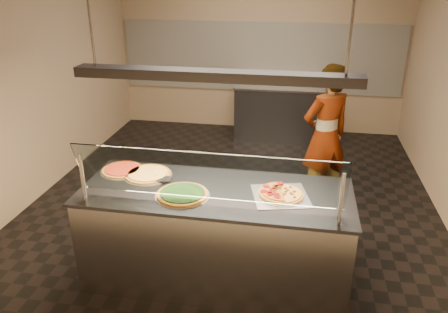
% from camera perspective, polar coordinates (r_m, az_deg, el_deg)
% --- Properties ---
extents(ground, '(5.00, 6.00, 0.02)m').
position_cam_1_polar(ground, '(5.51, 1.03, -6.44)').
color(ground, black).
rests_on(ground, ground).
extents(wall_back, '(5.00, 0.02, 3.00)m').
position_cam_1_polar(wall_back, '(7.87, 4.73, 14.25)').
color(wall_back, '#9D8465').
rests_on(wall_back, ground).
extents(wall_front, '(5.00, 0.02, 3.00)m').
position_cam_1_polar(wall_front, '(2.24, -11.35, -10.29)').
color(wall_front, '#9D8465').
rests_on(wall_front, ground).
extents(wall_left, '(0.02, 6.00, 3.00)m').
position_cam_1_polar(wall_left, '(5.87, -24.17, 9.25)').
color(wall_left, '#9D8465').
rests_on(wall_left, ground).
extents(tile_band, '(4.90, 0.02, 1.20)m').
position_cam_1_polar(tile_band, '(7.87, 4.66, 12.78)').
color(tile_band, silver).
rests_on(tile_band, wall_back).
extents(serving_counter, '(2.39, 0.94, 0.93)m').
position_cam_1_polar(serving_counter, '(4.09, -1.04, -10.22)').
color(serving_counter, '#B7B7BC').
rests_on(serving_counter, ground).
extents(sneeze_guard, '(2.15, 0.18, 0.54)m').
position_cam_1_polar(sneeze_guard, '(3.42, -2.24, -2.69)').
color(sneeze_guard, '#B7B7BC').
rests_on(sneeze_guard, serving_counter).
extents(perforated_tray, '(0.56, 0.56, 0.01)m').
position_cam_1_polar(perforated_tray, '(3.79, 7.41, -5.05)').
color(perforated_tray, silver).
rests_on(perforated_tray, serving_counter).
extents(half_pizza_pepperoni, '(0.28, 0.42, 0.05)m').
position_cam_1_polar(half_pizza_pepperoni, '(3.78, 6.05, -4.57)').
color(half_pizza_pepperoni, brown).
rests_on(half_pizza_pepperoni, perforated_tray).
extents(half_pizza_sausage, '(0.28, 0.42, 0.04)m').
position_cam_1_polar(half_pizza_sausage, '(3.78, 8.82, -4.86)').
color(half_pizza_sausage, brown).
rests_on(half_pizza_sausage, perforated_tray).
extents(pizza_spinach, '(0.48, 0.48, 0.03)m').
position_cam_1_polar(pizza_spinach, '(3.77, -5.44, -4.90)').
color(pizza_spinach, silver).
rests_on(pizza_spinach, serving_counter).
extents(pizza_cheese, '(0.46, 0.46, 0.03)m').
position_cam_1_polar(pizza_cheese, '(4.18, -9.89, -2.23)').
color(pizza_cheese, silver).
rests_on(pizza_cheese, serving_counter).
extents(pizza_tomato, '(0.41, 0.41, 0.03)m').
position_cam_1_polar(pizza_tomato, '(4.32, -13.13, -1.66)').
color(pizza_tomato, silver).
rests_on(pizza_tomato, serving_counter).
extents(pizza_spatula, '(0.19, 0.23, 0.02)m').
position_cam_1_polar(pizza_spatula, '(4.11, -8.40, -2.38)').
color(pizza_spatula, '#B7B7BC').
rests_on(pizza_spatula, pizza_spinach).
extents(prep_table, '(1.49, 0.74, 0.93)m').
position_cam_1_polar(prep_table, '(7.63, 7.15, 5.88)').
color(prep_table, '#35353A').
rests_on(prep_table, ground).
extents(worker, '(0.76, 0.71, 1.75)m').
position_cam_1_polar(worker, '(5.38, 13.09, 2.58)').
color(worker, '#28242D').
rests_on(worker, ground).
extents(heat_lamp_housing, '(2.30, 0.18, 0.08)m').
position_cam_1_polar(heat_lamp_housing, '(3.50, -1.22, 10.53)').
color(heat_lamp_housing, '#35353A').
rests_on(heat_lamp_housing, ceiling).
extents(lamp_rod_left, '(0.02, 0.02, 1.01)m').
position_cam_1_polar(lamp_rod_left, '(3.74, -17.36, 18.84)').
color(lamp_rod_left, '#B7B7BC').
rests_on(lamp_rod_left, ceiling).
extents(lamp_rod_right, '(0.02, 0.02, 1.01)m').
position_cam_1_polar(lamp_rod_right, '(3.37, 16.59, 18.54)').
color(lamp_rod_right, '#B7B7BC').
rests_on(lamp_rod_right, ceiling).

